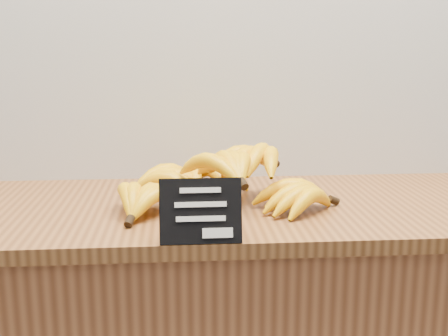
% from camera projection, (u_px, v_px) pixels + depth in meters
% --- Properties ---
extents(counter_top, '(1.35, 0.54, 0.03)m').
position_uv_depth(counter_top, '(222.00, 209.00, 1.25)').
color(counter_top, brown).
rests_on(counter_top, counter).
extents(chalkboard_sign, '(0.15, 0.03, 0.11)m').
position_uv_depth(chalkboard_sign, '(201.00, 211.00, 0.99)').
color(chalkboard_sign, black).
rests_on(chalkboard_sign, counter_top).
extents(banana_pile, '(0.53, 0.37, 0.12)m').
position_uv_depth(banana_pile, '(217.00, 179.00, 1.25)').
color(banana_pile, '#F3B909').
rests_on(banana_pile, counter_top).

